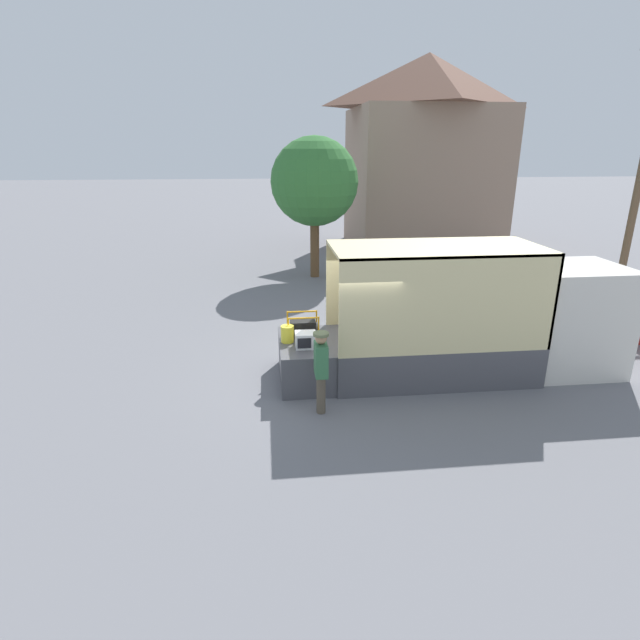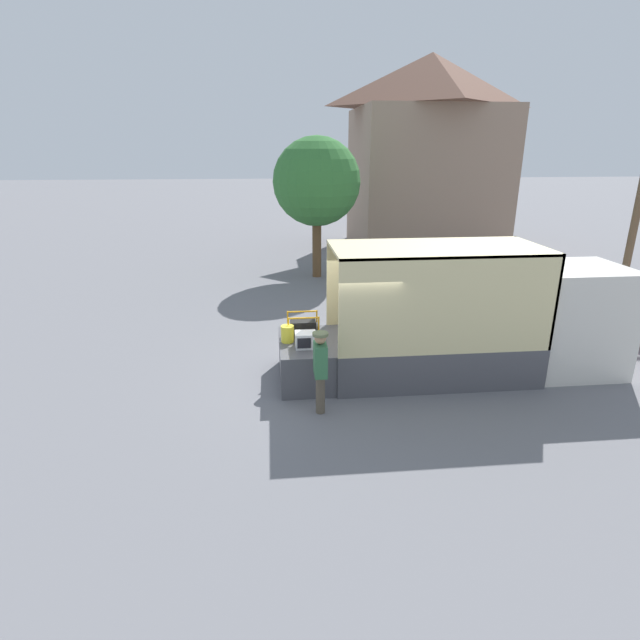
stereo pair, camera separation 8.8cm
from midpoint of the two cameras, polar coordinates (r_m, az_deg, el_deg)
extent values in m
plane|color=slate|center=(11.49, 1.08, -6.56)|extent=(160.00, 160.00, 0.00)
cube|color=silver|center=(12.94, 26.47, 0.23)|extent=(2.09, 1.95, 2.47)
cube|color=#4C4C51|center=(11.78, 12.13, -3.89)|extent=(4.54, 2.12, 0.92)
cube|color=beige|center=(12.24, 11.14, 4.42)|extent=(4.54, 0.06, 2.06)
cube|color=beige|center=(10.37, 14.43, 1.52)|extent=(4.54, 0.06, 2.06)
cube|color=beige|center=(12.20, 22.68, 3.24)|extent=(0.06, 2.12, 2.06)
cube|color=beige|center=(11.07, 13.02, 8.08)|extent=(4.54, 2.12, 0.06)
cylinder|color=orange|center=(11.88, 12.69, -0.43)|extent=(0.29, 0.29, 0.36)
cube|color=olive|center=(11.29, 16.09, -1.91)|extent=(0.44, 0.32, 0.31)
cube|color=#B2A893|center=(11.99, 10.83, -0.32)|extent=(0.44, 0.32, 0.28)
cube|color=#2D7F33|center=(12.19, 12.05, -0.06)|extent=(0.44, 0.32, 0.29)
cube|color=#4C4C51|center=(11.24, -1.86, -4.59)|extent=(1.16, 2.02, 0.92)
cube|color=white|center=(10.68, -1.88, -2.28)|extent=(0.45, 0.39, 0.33)
cube|color=black|center=(10.49, -2.04, -2.68)|extent=(0.29, 0.01, 0.22)
cube|color=black|center=(11.28, -2.20, -0.95)|extent=(0.56, 0.40, 0.38)
cylinder|color=slate|center=(11.29, -1.06, -0.82)|extent=(0.21, 0.22, 0.22)
cylinder|color=orange|center=(11.03, -3.85, -1.06)|extent=(0.04, 0.04, 0.53)
cylinder|color=orange|center=(11.07, -0.39, -0.93)|extent=(0.04, 0.04, 0.53)
cylinder|color=orange|center=(11.46, -3.95, -0.27)|extent=(0.04, 0.04, 0.53)
cylinder|color=orange|center=(11.50, -0.62, -0.15)|extent=(0.04, 0.04, 0.53)
cylinder|color=orange|center=(10.96, -2.13, 0.22)|extent=(0.67, 0.04, 0.04)
cylinder|color=orange|center=(11.40, -2.30, 0.96)|extent=(0.67, 0.04, 0.04)
cylinder|color=yellow|center=(10.98, -3.97, -1.59)|extent=(0.29, 0.29, 0.37)
cylinder|color=brown|center=(9.87, -0.15, -8.43)|extent=(0.18, 0.18, 0.82)
cube|color=#336B42|center=(9.56, -0.15, -4.54)|extent=(0.24, 0.44, 0.65)
sphere|color=tan|center=(9.39, -0.15, -2.10)|extent=(0.22, 0.22, 0.22)
cylinder|color=#606B47|center=(9.36, -0.15, -1.62)|extent=(0.30, 0.30, 0.06)
cube|color=gray|center=(27.05, 11.47, 15.44)|extent=(7.01, 6.34, 6.88)
pyramid|color=brown|center=(27.19, 12.17, 25.23)|extent=(7.36, 6.65, 2.41)
cylinder|color=brown|center=(20.25, -0.73, 8.07)|extent=(0.36, 0.36, 2.23)
sphere|color=#337033|center=(19.92, -0.76, 15.54)|extent=(3.39, 3.39, 3.39)
camera|label=1|loc=(0.04, -90.23, -0.08)|focal=28.00mm
camera|label=2|loc=(0.04, 89.77, 0.08)|focal=28.00mm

